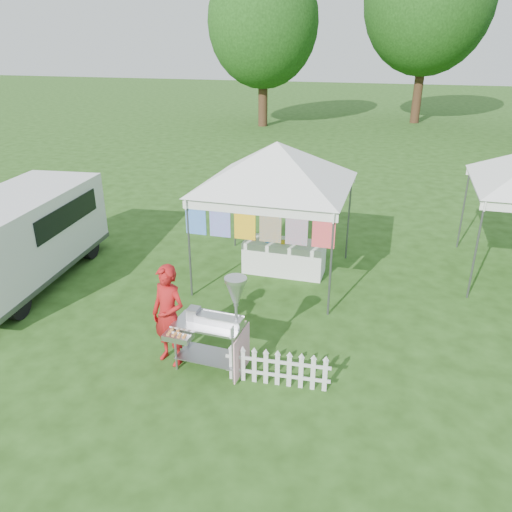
% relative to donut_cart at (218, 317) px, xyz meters
% --- Properties ---
extents(ground, '(120.00, 120.00, 0.00)m').
position_rel_donut_cart_xyz_m(ground, '(-0.03, 0.17, -0.98)').
color(ground, '#214012').
rests_on(ground, ground).
extents(canopy_main, '(4.24, 4.24, 3.45)m').
position_rel_donut_cart_xyz_m(canopy_main, '(-0.03, 3.67, 2.01)').
color(canopy_main, '#59595E').
rests_on(canopy_main, ground).
extents(tree_left, '(6.40, 6.40, 9.53)m').
position_rel_donut_cart_xyz_m(tree_left, '(-6.03, 24.17, 4.85)').
color(tree_left, '#352513').
rests_on(tree_left, ground).
extents(donut_cart, '(1.23, 0.78, 1.67)m').
position_rel_donut_cart_xyz_m(donut_cart, '(0.00, 0.00, 0.00)').
color(donut_cart, gray).
rests_on(donut_cart, ground).
extents(vendor, '(0.72, 0.57, 1.72)m').
position_rel_donut_cart_xyz_m(vendor, '(-0.85, 0.01, -0.12)').
color(vendor, '#A01315').
rests_on(vendor, ground).
extents(cargo_van, '(2.36, 4.78, 1.91)m').
position_rel_donut_cart_xyz_m(cargo_van, '(-5.22, 1.94, 0.05)').
color(cargo_van, silver).
rests_on(cargo_van, ground).
extents(picket_fence, '(1.62, 0.15, 0.56)m').
position_rel_donut_cart_xyz_m(picket_fence, '(0.97, -0.11, -0.69)').
color(picket_fence, silver).
rests_on(picket_fence, ground).
extents(display_table, '(1.80, 0.70, 0.74)m').
position_rel_donut_cart_xyz_m(display_table, '(0.13, 3.89, -0.61)').
color(display_table, white).
rests_on(display_table, ground).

